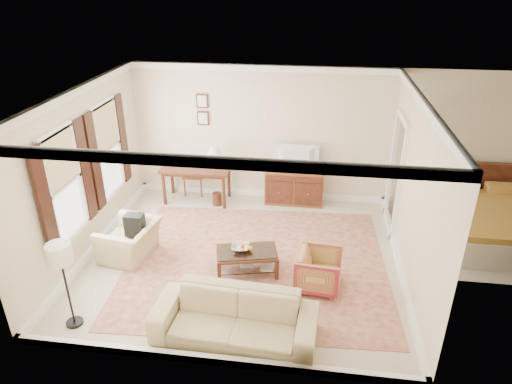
% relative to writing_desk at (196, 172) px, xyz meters
% --- Properties ---
extents(room_shell, '(5.51, 5.01, 2.91)m').
position_rel_writing_desk_xyz_m(room_shell, '(1.34, -2.03, 1.78)').
color(room_shell, beige).
rests_on(room_shell, ground).
extents(annex_bedroom, '(3.00, 2.70, 2.90)m').
position_rel_writing_desk_xyz_m(annex_bedroom, '(5.83, -0.88, -0.35)').
color(annex_bedroom, beige).
rests_on(annex_bedroom, ground).
extents(window_front, '(0.12, 1.56, 1.80)m').
position_rel_writing_desk_xyz_m(window_front, '(-1.36, -2.73, 0.86)').
color(window_front, '#CCB284').
rests_on(window_front, room_shell).
extents(window_rear, '(0.12, 1.56, 1.80)m').
position_rel_writing_desk_xyz_m(window_rear, '(-1.36, -1.13, 0.86)').
color(window_rear, '#CCB284').
rests_on(window_rear, room_shell).
extents(doorway, '(0.10, 1.12, 2.25)m').
position_rel_writing_desk_xyz_m(doorway, '(4.05, -0.53, 0.38)').
color(doorway, white).
rests_on(doorway, room_shell).
extents(rug, '(4.63, 4.03, 0.01)m').
position_rel_writing_desk_xyz_m(rug, '(1.60, -2.18, -0.68)').
color(rug, maroon).
rests_on(rug, room_shell).
extents(writing_desk, '(1.46, 0.73, 0.80)m').
position_rel_writing_desk_xyz_m(writing_desk, '(0.00, 0.00, 0.00)').
color(writing_desk, '#532617').
rests_on(writing_desk, room_shell).
extents(desk_chair, '(0.46, 0.46, 1.05)m').
position_rel_writing_desk_xyz_m(desk_chair, '(-0.14, 0.35, -0.17)').
color(desk_chair, brown).
rests_on(desk_chair, room_shell).
extents(desk_lamp, '(0.32, 0.32, 0.50)m').
position_rel_writing_desk_xyz_m(desk_lamp, '(0.42, 0.00, 0.36)').
color(desk_lamp, silver).
rests_on(desk_lamp, writing_desk).
extents(framed_prints, '(0.25, 0.04, 0.68)m').
position_rel_writing_desk_xyz_m(framed_prints, '(0.10, 0.44, 1.25)').
color(framed_prints, '#532617').
rests_on(framed_prints, room_shell).
extents(sideboard, '(1.24, 0.48, 0.76)m').
position_rel_writing_desk_xyz_m(sideboard, '(2.10, 0.20, -0.31)').
color(sideboard, brown).
rests_on(sideboard, room_shell).
extents(tv, '(0.92, 0.53, 0.12)m').
position_rel_writing_desk_xyz_m(tv, '(2.10, 0.18, 0.53)').
color(tv, black).
rests_on(tv, sideboard).
extents(coffee_table, '(1.10, 0.80, 0.42)m').
position_rel_writing_desk_xyz_m(coffee_table, '(1.49, -2.47, -0.37)').
color(coffee_table, '#532617').
rests_on(coffee_table, room_shell).
extents(fruit_bowl, '(0.42, 0.42, 0.10)m').
position_rel_writing_desk_xyz_m(fruit_bowl, '(1.38, -2.45, -0.22)').
color(fruit_bowl, silver).
rests_on(fruit_bowl, coffee_table).
extents(book_a, '(0.28, 0.06, 0.38)m').
position_rel_writing_desk_xyz_m(book_a, '(1.38, -2.44, -0.52)').
color(book_a, brown).
rests_on(book_a, coffee_table).
extents(book_b, '(0.28, 0.03, 0.38)m').
position_rel_writing_desk_xyz_m(book_b, '(1.73, -2.49, -0.53)').
color(book_b, brown).
rests_on(book_b, coffee_table).
extents(striped_armchair, '(0.71, 0.75, 0.71)m').
position_rel_writing_desk_xyz_m(striped_armchair, '(2.67, -2.71, -0.33)').
color(striped_armchair, maroon).
rests_on(striped_armchair, room_shell).
extents(club_armchair, '(0.77, 1.06, 0.85)m').
position_rel_writing_desk_xyz_m(club_armchair, '(-0.63, -2.28, -0.26)').
color(club_armchair, tan).
rests_on(club_armchair, room_shell).
extents(backpack, '(0.28, 0.36, 0.40)m').
position_rel_writing_desk_xyz_m(backpack, '(-0.52, -2.22, -0.02)').
color(backpack, black).
rests_on(backpack, club_armchair).
extents(sofa, '(2.27, 0.79, 0.87)m').
position_rel_writing_desk_xyz_m(sofa, '(1.55, -3.98, -0.25)').
color(sofa, tan).
rests_on(sofa, room_shell).
extents(floor_lamp, '(0.33, 0.33, 1.35)m').
position_rel_writing_desk_xyz_m(floor_lamp, '(-0.79, -4.05, 0.42)').
color(floor_lamp, black).
rests_on(floor_lamp, room_shell).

